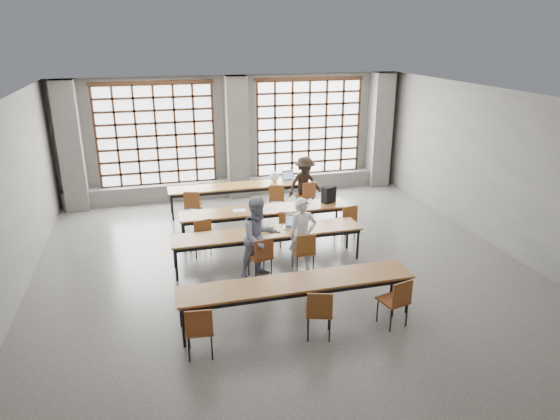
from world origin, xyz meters
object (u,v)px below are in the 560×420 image
at_px(desk_row_d, 297,285).
at_px(laptop_back, 289,178).
at_px(chair_front_left, 261,254).
at_px(backpack, 329,195).
at_px(green_box, 264,228).
at_px(chair_back_mid, 276,196).
at_px(desk_row_a, 243,187).
at_px(chair_mid_left, 201,233).
at_px(chair_mid_centre, 288,224).
at_px(chair_mid_right, 347,218).
at_px(phone, 277,232).
at_px(chair_near_right, 397,298).
at_px(chair_back_left, 193,203).
at_px(laptop_front, 293,224).
at_px(chair_back_right, 307,194).
at_px(desk_row_b, 265,211).
at_px(student_male, 303,235).
at_px(plastic_bag, 274,177).
at_px(student_back, 305,184).
at_px(student_female, 259,237).
at_px(desk_row_c, 268,234).
at_px(chair_near_mid, 319,309).
at_px(red_pouch, 199,326).
at_px(chair_front_right, 304,249).
at_px(chair_near_left, 199,327).

height_order(desk_row_d, laptop_back, laptop_back).
relative_size(chair_front_left, backpack, 2.20).
bearing_deg(green_box, chair_back_mid, 70.28).
height_order(desk_row_a, chair_mid_left, chair_mid_left).
distance_m(desk_row_d, chair_mid_centre, 3.10).
xyz_separation_m(desk_row_d, laptop_back, (1.53, 5.79, 0.13)).
distance_m(chair_mid_right, green_box, 2.25).
bearing_deg(phone, chair_near_right, -65.19).
height_order(chair_back_left, phone, chair_back_left).
distance_m(chair_mid_left, laptop_front, 2.01).
bearing_deg(chair_back_right, desk_row_b, -136.45).
distance_m(chair_back_mid, student_male, 3.32).
relative_size(chair_back_right, green_box, 3.52).
bearing_deg(chair_front_left, plastic_bag, 72.10).
xyz_separation_m(chair_mid_right, student_back, (-0.35, 2.17, 0.23)).
height_order(chair_front_left, student_female, student_female).
bearing_deg(desk_row_c, student_back, 59.22).
bearing_deg(chair_back_mid, chair_near_mid, -97.99).
bearing_deg(desk_row_a, desk_row_c, -92.38).
height_order(student_male, student_female, student_female).
distance_m(chair_near_right, phone, 3.08).
bearing_deg(backpack, chair_back_right, 71.96).
relative_size(chair_back_right, student_back, 0.58).
relative_size(chair_mid_right, laptop_back, 2.15).
bearing_deg(chair_back_right, desk_row_a, 158.86).
xyz_separation_m(backpack, red_pouch, (-3.62, -4.24, -0.43)).
distance_m(chair_back_right, green_box, 3.28).
bearing_deg(chair_mid_right, chair_mid_left, 179.98).
xyz_separation_m(chair_near_right, red_pouch, (-3.22, 0.08, -0.04)).
bearing_deg(chair_near_right, laptop_back, 89.88).
relative_size(desk_row_a, chair_near_mid, 4.55).
bearing_deg(red_pouch, phone, 54.53).
bearing_deg(student_male, student_female, -178.54).
relative_size(chair_back_mid, chair_mid_right, 1.00).
distance_m(desk_row_b, desk_row_d, 3.66).
bearing_deg(desk_row_b, laptop_front, -76.64).
distance_m(laptop_front, red_pouch, 3.74).
bearing_deg(chair_near_right, student_male, 109.99).
bearing_deg(green_box, desk_row_b, 76.05).
xyz_separation_m(desk_row_d, phone, (0.23, 2.16, 0.07)).
bearing_deg(student_female, desk_row_c, 38.83).
bearing_deg(chair_mid_left, chair_near_mid, -68.53).
xyz_separation_m(desk_row_c, chair_back_left, (-1.28, 2.80, -0.13)).
height_order(desk_row_d, phone, phone).
relative_size(chair_front_right, backpack, 2.20).
height_order(chair_mid_centre, student_back, student_back).
bearing_deg(chair_mid_left, student_back, 35.43).
bearing_deg(chair_back_left, chair_near_left, -94.82).
distance_m(chair_back_right, backpack, 1.43).
relative_size(chair_back_left, chair_back_mid, 1.00).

